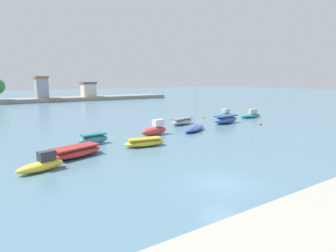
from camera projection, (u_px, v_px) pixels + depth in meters
The scene contains 13 objects.
ground_plane at pixel (221, 183), 19.38m from camera, with size 400.00×400.00×0.00m, color slate.
moored_boat_0 at pixel (42, 165), 21.90m from camera, with size 3.78×2.00×1.48m.
moored_boat_1 at pixel (76, 152), 25.94m from camera, with size 5.58×3.54×0.98m.
moored_boat_2 at pixel (94, 139), 31.06m from camera, with size 3.43×1.63×1.13m.
moored_boat_3 at pixel (145, 142), 30.08m from camera, with size 4.55×2.21×0.86m.
moored_boat_4 at pixel (155, 130), 36.16m from camera, with size 4.20×2.17×1.90m.
moored_boat_5 at pixel (194, 128), 38.97m from camera, with size 5.48×3.95×7.15m.
moored_boat_6 at pixel (182, 121), 44.61m from camera, with size 4.90×2.62×1.02m.
moored_boat_7 at pixel (226, 119), 45.92m from camera, with size 5.55×2.69×1.27m.
moored_boat_8 at pixel (224, 115), 52.86m from camera, with size 5.07×2.34×1.56m.
moored_boat_9 at pixel (251, 115), 52.54m from camera, with size 4.70×2.22×1.57m.
mooring_buoy_2 at pixel (261, 124), 44.14m from camera, with size 0.34×0.34×0.34m, color red.
mooring_buoy_3 at pixel (204, 117), 51.83m from camera, with size 0.35×0.35×0.35m, color orange.
Camera 1 is at (-13.40, -13.27, 6.84)m, focal length 31.10 mm.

